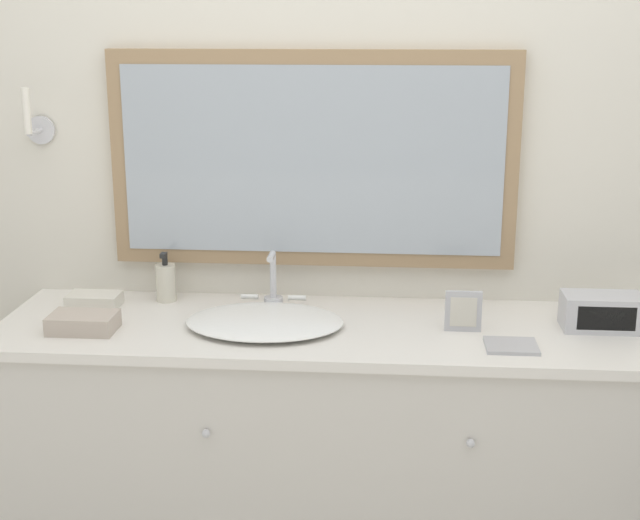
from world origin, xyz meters
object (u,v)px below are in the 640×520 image
(sink_basin, at_px, (265,320))
(picture_frame, at_px, (463,311))
(soap_bottle, at_px, (166,282))
(appliance_box, at_px, (602,312))

(sink_basin, xyz_separation_m, picture_frame, (0.58, 0.00, 0.04))
(soap_bottle, bearing_deg, sink_basin, -31.76)
(sink_basin, xyz_separation_m, appliance_box, (0.98, 0.06, 0.03))
(appliance_box, bearing_deg, soap_bottle, 173.12)
(appliance_box, height_order, picture_frame, picture_frame)
(sink_basin, relative_size, soap_bottle, 2.87)
(appliance_box, xyz_separation_m, picture_frame, (-0.40, -0.05, 0.01))
(appliance_box, distance_m, picture_frame, 0.41)
(soap_bottle, relative_size, picture_frame, 1.34)
(sink_basin, bearing_deg, appliance_box, 3.28)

